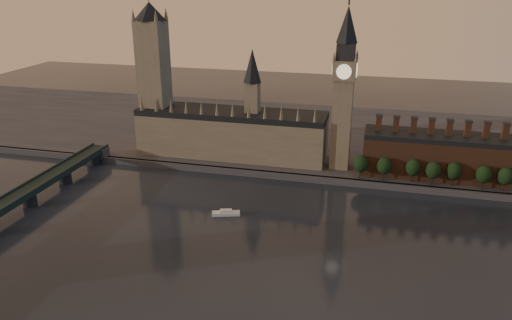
# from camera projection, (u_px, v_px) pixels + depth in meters

# --- Properties ---
(ground) EXTENTS (900.00, 900.00, 0.00)m
(ground) POSITION_uv_depth(u_px,v_px,m) (295.00, 256.00, 231.85)
(ground) COLOR black
(ground) RESTS_ON ground
(north_bank) EXTENTS (900.00, 182.00, 4.00)m
(north_bank) POSITION_uv_depth(u_px,v_px,m) (334.00, 138.00, 392.77)
(north_bank) COLOR #49494E
(north_bank) RESTS_ON ground
(palace_of_westminster) EXTENTS (130.00, 30.30, 74.00)m
(palace_of_westminster) POSITION_uv_depth(u_px,v_px,m) (232.00, 131.00, 343.23)
(palace_of_westminster) COLOR #81705B
(palace_of_westminster) RESTS_ON north_bank
(victoria_tower) EXTENTS (24.00, 24.00, 108.00)m
(victoria_tower) POSITION_uv_depth(u_px,v_px,m) (154.00, 73.00, 342.78)
(victoria_tower) COLOR #81705B
(victoria_tower) RESTS_ON north_bank
(big_ben) EXTENTS (15.00, 15.00, 107.00)m
(big_ben) POSITION_uv_depth(u_px,v_px,m) (344.00, 88.00, 309.42)
(big_ben) COLOR #81705B
(big_ben) RESTS_ON north_bank
(chimney_block) EXTENTS (110.00, 25.00, 37.00)m
(chimney_block) POSITION_uv_depth(u_px,v_px,m) (454.00, 156.00, 307.21)
(chimney_block) COLOR brown
(chimney_block) RESTS_ON north_bank
(embankment_tree_0) EXTENTS (8.60, 8.60, 14.88)m
(embankment_tree_0) POSITION_uv_depth(u_px,v_px,m) (361.00, 164.00, 306.57)
(embankment_tree_0) COLOR black
(embankment_tree_0) RESTS_ON north_bank
(embankment_tree_1) EXTENTS (8.60, 8.60, 14.88)m
(embankment_tree_1) POSITION_uv_depth(u_px,v_px,m) (384.00, 166.00, 303.34)
(embankment_tree_1) COLOR black
(embankment_tree_1) RESTS_ON north_bank
(embankment_tree_2) EXTENTS (8.60, 8.60, 14.88)m
(embankment_tree_2) POSITION_uv_depth(u_px,v_px,m) (413.00, 168.00, 300.96)
(embankment_tree_2) COLOR black
(embankment_tree_2) RESTS_ON north_bank
(embankment_tree_3) EXTENTS (8.60, 8.60, 14.88)m
(embankment_tree_3) POSITION_uv_depth(u_px,v_px,m) (433.00, 170.00, 296.81)
(embankment_tree_3) COLOR black
(embankment_tree_3) RESTS_ON north_bank
(embankment_tree_4) EXTENTS (8.60, 8.60, 14.88)m
(embankment_tree_4) POSITION_uv_depth(u_px,v_px,m) (454.00, 171.00, 295.81)
(embankment_tree_4) COLOR black
(embankment_tree_4) RESTS_ON north_bank
(embankment_tree_5) EXTENTS (8.60, 8.60, 14.88)m
(embankment_tree_5) POSITION_uv_depth(u_px,v_px,m) (484.00, 174.00, 290.61)
(embankment_tree_5) COLOR black
(embankment_tree_5) RESTS_ON north_bank
(embankment_tree_6) EXTENTS (8.60, 8.60, 14.88)m
(embankment_tree_6) POSITION_uv_depth(u_px,v_px,m) (505.00, 176.00, 288.08)
(embankment_tree_6) COLOR black
(embankment_tree_6) RESTS_ON north_bank
(westminster_bridge) EXTENTS (14.00, 200.00, 11.55)m
(westminster_bridge) POSITION_uv_depth(u_px,v_px,m) (4.00, 209.00, 262.10)
(westminster_bridge) COLOR #1B2925
(westminster_bridge) RESTS_ON ground
(river_boat) EXTENTS (15.76, 8.70, 3.03)m
(river_boat) POSITION_uv_depth(u_px,v_px,m) (226.00, 213.00, 271.35)
(river_boat) COLOR silver
(river_boat) RESTS_ON ground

